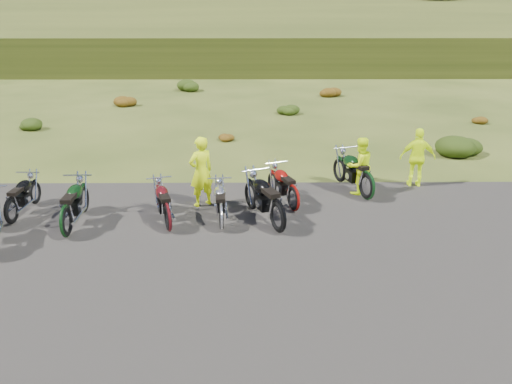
{
  "coord_description": "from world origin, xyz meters",
  "views": [
    {
      "loc": [
        0.7,
        -10.43,
        5.08
      ],
      "look_at": [
        0.8,
        0.62,
        0.98
      ],
      "focal_mm": 35.0,
      "sensor_mm": 36.0,
      "label": 1
    }
  ],
  "objects_px": {
    "motorcycle_0": "(14,224)",
    "motorcycle_7": "(365,200)",
    "motorcycle_3": "(222,231)",
    "person_middle": "(201,173)"
  },
  "relations": [
    {
      "from": "motorcycle_0",
      "to": "motorcycle_7",
      "type": "distance_m",
      "value": 9.26
    },
    {
      "from": "motorcycle_3",
      "to": "motorcycle_7",
      "type": "relative_size",
      "value": 0.82
    },
    {
      "from": "motorcycle_7",
      "to": "person_middle",
      "type": "height_order",
      "value": "person_middle"
    },
    {
      "from": "motorcycle_0",
      "to": "motorcycle_3",
      "type": "relative_size",
      "value": 1.02
    },
    {
      "from": "motorcycle_0",
      "to": "motorcycle_7",
      "type": "xyz_separation_m",
      "value": [
        9.13,
        1.57,
        0.0
      ]
    },
    {
      "from": "motorcycle_3",
      "to": "motorcycle_7",
      "type": "bearing_deg",
      "value": -68.07
    },
    {
      "from": "motorcycle_3",
      "to": "person_middle",
      "type": "distance_m",
      "value": 1.97
    },
    {
      "from": "motorcycle_7",
      "to": "motorcycle_0",
      "type": "bearing_deg",
      "value": 80.76
    },
    {
      "from": "motorcycle_0",
      "to": "motorcycle_7",
      "type": "bearing_deg",
      "value": -78.01
    },
    {
      "from": "motorcycle_3",
      "to": "motorcycle_0",
      "type": "bearing_deg",
      "value": 80.13
    }
  ]
}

